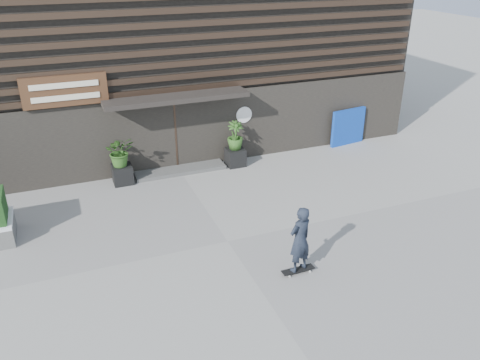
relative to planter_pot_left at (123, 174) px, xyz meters
name	(u,v)px	position (x,y,z in m)	size (l,w,h in m)	color
ground	(228,241)	(1.90, -4.40, -0.30)	(80.00, 80.00, 0.00)	gray
entrance_step	(180,170)	(1.90, 0.20, -0.24)	(3.00, 0.80, 0.12)	#474745
planter_pot_left	(123,174)	(0.00, 0.00, 0.00)	(0.60, 0.60, 0.60)	black
bamboo_left	(120,151)	(0.00, 0.00, 0.78)	(0.86, 0.75, 0.96)	#2D591E
planter_pot_right	(235,157)	(3.80, 0.00, 0.00)	(0.60, 0.60, 0.60)	black
bamboo_right	(235,135)	(3.80, 0.00, 0.78)	(0.54, 0.54, 0.96)	#2D591E
blue_tarp	(348,127)	(8.43, 0.30, 0.38)	(1.46, 0.12, 1.37)	#0C36A3
building	(139,25)	(1.90, 5.56, 3.69)	(18.00, 11.00, 8.00)	black
skateboarder	(300,240)	(2.95, -6.22, 0.59)	(0.78, 0.53, 1.70)	black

